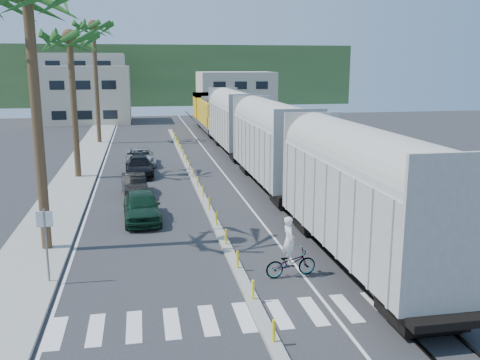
# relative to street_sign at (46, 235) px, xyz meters

# --- Properties ---
(ground) EXTENTS (140.00, 140.00, 0.00)m
(ground) POSITION_rel_street_sign_xyz_m (7.30, -2.00, -1.97)
(ground) COLOR #28282B
(ground) RESTS_ON ground
(sidewalk) EXTENTS (3.00, 90.00, 0.15)m
(sidewalk) POSITION_rel_street_sign_xyz_m (-1.20, 23.00, -1.90)
(sidewalk) COLOR gray
(sidewalk) RESTS_ON ground
(rails) EXTENTS (1.56, 100.00, 0.06)m
(rails) POSITION_rel_street_sign_xyz_m (12.30, 26.00, -1.94)
(rails) COLOR black
(rails) RESTS_ON ground
(median) EXTENTS (0.45, 60.00, 0.85)m
(median) POSITION_rel_street_sign_xyz_m (7.30, 17.96, -1.88)
(median) COLOR gray
(median) RESTS_ON ground
(crosswalk) EXTENTS (14.00, 2.20, 0.01)m
(crosswalk) POSITION_rel_street_sign_xyz_m (7.30, -4.00, -1.97)
(crosswalk) COLOR silver
(crosswalk) RESTS_ON ground
(lane_markings) EXTENTS (9.42, 90.00, 0.01)m
(lane_markings) POSITION_rel_street_sign_xyz_m (5.15, 23.00, -1.97)
(lane_markings) COLOR silver
(lane_markings) RESTS_ON ground
(freight_train) EXTENTS (3.00, 60.94, 5.85)m
(freight_train) POSITION_rel_street_sign_xyz_m (12.30, 20.27, 0.93)
(freight_train) COLOR #A5A297
(freight_train) RESTS_ON ground
(palm_trees) EXTENTS (3.50, 37.20, 13.75)m
(palm_trees) POSITION_rel_street_sign_xyz_m (-0.80, 20.70, 8.84)
(palm_trees) COLOR brown
(palm_trees) RESTS_ON ground
(street_sign) EXTENTS (0.60, 0.08, 3.00)m
(street_sign) POSITION_rel_street_sign_xyz_m (0.00, 0.00, 0.00)
(street_sign) COLOR slate
(street_sign) RESTS_ON ground
(buildings) EXTENTS (38.00, 27.00, 10.00)m
(buildings) POSITION_rel_street_sign_xyz_m (0.89, 69.66, 2.39)
(buildings) COLOR #BDB096
(buildings) RESTS_ON ground
(hillside) EXTENTS (80.00, 20.00, 12.00)m
(hillside) POSITION_rel_street_sign_xyz_m (7.30, 98.00, 4.03)
(hillside) COLOR #385628
(hillside) RESTS_ON ground
(car_lead) EXTENTS (2.28, 4.90, 1.62)m
(car_lead) POSITION_rel_street_sign_xyz_m (3.54, 8.03, -1.16)
(car_lead) COLOR black
(car_lead) RESTS_ON ground
(car_second) EXTENTS (2.15, 4.39, 1.36)m
(car_second) POSITION_rel_street_sign_xyz_m (3.11, 13.92, -1.29)
(car_second) COLOR black
(car_second) RESTS_ON ground
(car_third) EXTENTS (2.40, 5.06, 1.42)m
(car_third) POSITION_rel_street_sign_xyz_m (3.43, 20.05, -1.26)
(car_third) COLOR black
(car_third) RESTS_ON ground
(car_rear) EXTENTS (2.76, 5.22, 1.39)m
(car_rear) POSITION_rel_street_sign_xyz_m (3.55, 24.36, -1.28)
(car_rear) COLOR #B1B4B6
(car_rear) RESTS_ON ground
(cyclist) EXTENTS (1.22, 2.26, 2.45)m
(cyclist) POSITION_rel_street_sign_xyz_m (9.25, -0.87, -1.19)
(cyclist) COLOR #9EA0A5
(cyclist) RESTS_ON ground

